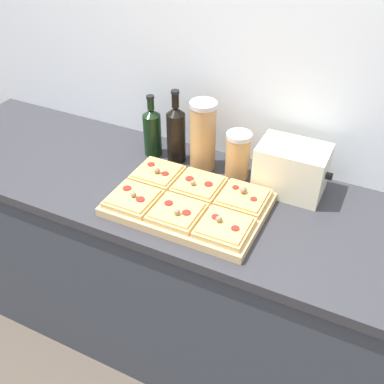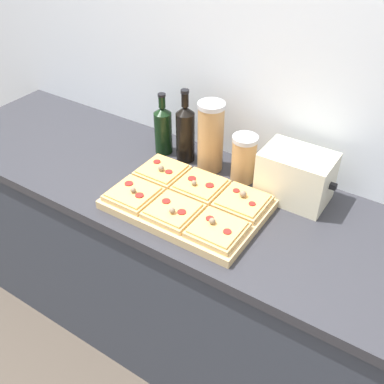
{
  "view_description": "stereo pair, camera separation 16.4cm",
  "coord_description": "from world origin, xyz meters",
  "px_view_note": "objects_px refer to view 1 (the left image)",
  "views": [
    {
      "loc": [
        0.53,
        -0.92,
        1.97
      ],
      "look_at": [
        -0.05,
        0.26,
        0.98
      ],
      "focal_mm": 42.0,
      "sensor_mm": 36.0,
      "label": 1
    },
    {
      "loc": [
        0.67,
        -0.84,
        1.97
      ],
      "look_at": [
        -0.05,
        0.26,
        0.98
      ],
      "focal_mm": 42.0,
      "sensor_mm": 36.0,
      "label": 2
    }
  ],
  "objects_px": {
    "cutting_board": "(188,204)",
    "grain_jar_short": "(238,155)",
    "wine_bottle": "(176,133)",
    "toaster_oven": "(291,169)",
    "olive_oil_bottle": "(152,131)",
    "grain_jar_tall": "(203,136)"
  },
  "relations": [
    {
      "from": "wine_bottle",
      "to": "toaster_oven",
      "type": "bearing_deg",
      "value": -0.1
    },
    {
      "from": "olive_oil_bottle",
      "to": "grain_jar_tall",
      "type": "height_order",
      "value": "grain_jar_tall"
    },
    {
      "from": "cutting_board",
      "to": "grain_jar_tall",
      "type": "bearing_deg",
      "value": 104.32
    },
    {
      "from": "cutting_board",
      "to": "olive_oil_bottle",
      "type": "relative_size",
      "value": 2.05
    },
    {
      "from": "grain_jar_tall",
      "to": "grain_jar_short",
      "type": "relative_size",
      "value": 1.5
    },
    {
      "from": "grain_jar_tall",
      "to": "toaster_oven",
      "type": "distance_m",
      "value": 0.37
    },
    {
      "from": "cutting_board",
      "to": "olive_oil_bottle",
      "type": "height_order",
      "value": "olive_oil_bottle"
    },
    {
      "from": "cutting_board",
      "to": "wine_bottle",
      "type": "relative_size",
      "value": 1.76
    },
    {
      "from": "wine_bottle",
      "to": "toaster_oven",
      "type": "height_order",
      "value": "wine_bottle"
    },
    {
      "from": "grain_jar_short",
      "to": "toaster_oven",
      "type": "xyz_separation_m",
      "value": [
        0.22,
        -0.0,
        -0.0
      ]
    },
    {
      "from": "olive_oil_bottle",
      "to": "grain_jar_short",
      "type": "height_order",
      "value": "olive_oil_bottle"
    },
    {
      "from": "cutting_board",
      "to": "grain_jar_short",
      "type": "relative_size",
      "value": 2.86
    },
    {
      "from": "grain_jar_short",
      "to": "toaster_oven",
      "type": "bearing_deg",
      "value": -0.23
    },
    {
      "from": "cutting_board",
      "to": "wine_bottle",
      "type": "xyz_separation_m",
      "value": [
        -0.19,
        0.27,
        0.11
      ]
    },
    {
      "from": "toaster_oven",
      "to": "olive_oil_bottle",
      "type": "bearing_deg",
      "value": 179.92
    },
    {
      "from": "cutting_board",
      "to": "toaster_oven",
      "type": "xyz_separation_m",
      "value": [
        0.3,
        0.27,
        0.08
      ]
    },
    {
      "from": "olive_oil_bottle",
      "to": "toaster_oven",
      "type": "bearing_deg",
      "value": -0.08
    },
    {
      "from": "toaster_oven",
      "to": "wine_bottle",
      "type": "bearing_deg",
      "value": 179.9
    },
    {
      "from": "olive_oil_bottle",
      "to": "grain_jar_tall",
      "type": "bearing_deg",
      "value": -0.0
    },
    {
      "from": "cutting_board",
      "to": "grain_jar_short",
      "type": "xyz_separation_m",
      "value": [
        0.08,
        0.27,
        0.08
      ]
    },
    {
      "from": "olive_oil_bottle",
      "to": "wine_bottle",
      "type": "height_order",
      "value": "wine_bottle"
    },
    {
      "from": "grain_jar_tall",
      "to": "toaster_oven",
      "type": "height_order",
      "value": "grain_jar_tall"
    }
  ]
}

